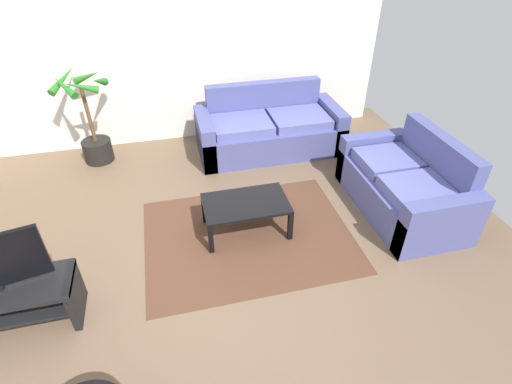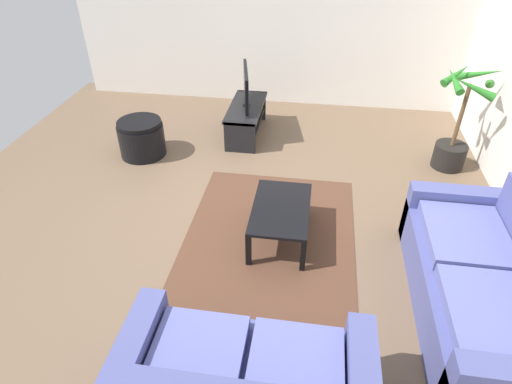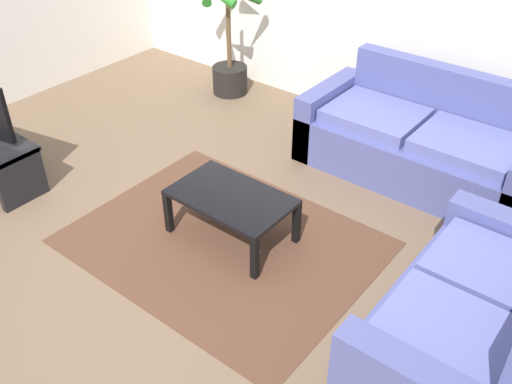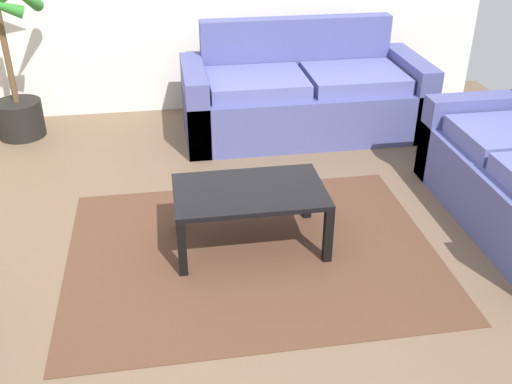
{
  "view_description": "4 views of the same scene",
  "coord_description": "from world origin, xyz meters",
  "px_view_note": "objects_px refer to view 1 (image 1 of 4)",
  "views": [
    {
      "loc": [
        -0.26,
        -2.6,
        2.87
      ],
      "look_at": [
        0.48,
        0.38,
        0.66
      ],
      "focal_mm": 27.39,
      "sensor_mm": 36.0,
      "label": 1
    },
    {
      "loc": [
        3.73,
        0.85,
        2.89
      ],
      "look_at": [
        0.48,
        0.36,
        0.58
      ],
      "focal_mm": 30.21,
      "sensor_mm": 36.0,
      "label": 2
    },
    {
      "loc": [
        2.68,
        -1.97,
        2.81
      ],
      "look_at": [
        0.67,
        0.57,
        0.54
      ],
      "focal_mm": 40.09,
      "sensor_mm": 36.0,
      "label": 3
    },
    {
      "loc": [
        -0.03,
        -2.44,
        2.07
      ],
      "look_at": [
        0.43,
        0.43,
        0.45
      ],
      "focal_mm": 41.76,
      "sensor_mm": 36.0,
      "label": 4
    }
  ],
  "objects_px": {
    "coffee_table": "(246,206)",
    "couch_main": "(269,131)",
    "potted_palm": "(92,130)",
    "tv_stand": "(5,302)",
    "couch_loveseat": "(405,187)"
  },
  "relations": [
    {
      "from": "couch_loveseat",
      "to": "potted_palm",
      "type": "relative_size",
      "value": 1.26
    },
    {
      "from": "couch_main",
      "to": "tv_stand",
      "type": "distance_m",
      "value": 3.76
    },
    {
      "from": "tv_stand",
      "to": "coffee_table",
      "type": "xyz_separation_m",
      "value": [
        2.17,
        0.71,
        0.04
      ]
    },
    {
      "from": "tv_stand",
      "to": "potted_palm",
      "type": "relative_size",
      "value": 0.86
    },
    {
      "from": "coffee_table",
      "to": "couch_loveseat",
      "type": "bearing_deg",
      "value": -1.35
    },
    {
      "from": "couch_main",
      "to": "coffee_table",
      "type": "bearing_deg",
      "value": -113.16
    },
    {
      "from": "coffee_table",
      "to": "couch_main",
      "type": "bearing_deg",
      "value": 66.84
    },
    {
      "from": "coffee_table",
      "to": "potted_palm",
      "type": "xyz_separation_m",
      "value": [
        -1.68,
        1.95,
        0.14
      ]
    },
    {
      "from": "couch_main",
      "to": "potted_palm",
      "type": "distance_m",
      "value": 2.43
    },
    {
      "from": "potted_palm",
      "to": "coffee_table",
      "type": "bearing_deg",
      "value": -49.22
    },
    {
      "from": "couch_loveseat",
      "to": "potted_palm",
      "type": "height_order",
      "value": "potted_palm"
    },
    {
      "from": "couch_main",
      "to": "tv_stand",
      "type": "bearing_deg",
      "value": -140.31
    },
    {
      "from": "tv_stand",
      "to": "potted_palm",
      "type": "distance_m",
      "value": 2.71
    },
    {
      "from": "potted_palm",
      "to": "couch_main",
      "type": "bearing_deg",
      "value": -6.29
    },
    {
      "from": "couch_main",
      "to": "couch_loveseat",
      "type": "height_order",
      "value": "same"
    }
  ]
}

